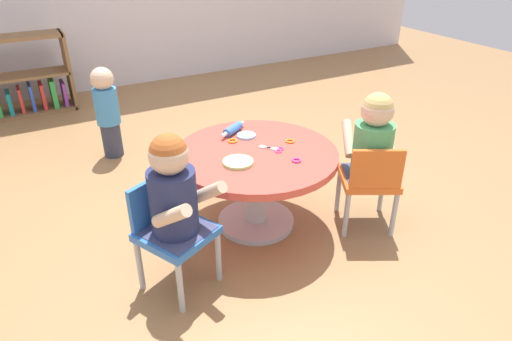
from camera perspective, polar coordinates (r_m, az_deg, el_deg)
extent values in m
plane|color=#9E7247|center=(2.66, 0.00, -6.60)|extent=(10.00, 10.00, 0.00)
cylinder|color=silver|center=(2.65, 0.00, -6.33)|extent=(0.44, 0.44, 0.03)
cylinder|color=silver|center=(2.54, 0.00, -2.69)|extent=(0.12, 0.12, 0.42)
cylinder|color=#D84C3F|center=(2.43, 0.00, 1.99)|extent=(0.88, 0.88, 0.04)
cylinder|color=#B7B7BC|center=(2.06, -9.52, -14.37)|extent=(0.03, 0.03, 0.28)
cylinder|color=#B7B7BC|center=(2.20, -4.76, -10.74)|extent=(0.03, 0.03, 0.28)
cylinder|color=#B7B7BC|center=(2.22, -14.46, -11.45)|extent=(0.03, 0.03, 0.28)
cylinder|color=#B7B7BC|center=(2.35, -9.70, -8.29)|extent=(0.03, 0.03, 0.28)
cube|color=blue|center=(2.11, -9.96, -7.82)|extent=(0.40, 0.40, 0.04)
cube|color=blue|center=(2.12, -12.86, -3.69)|extent=(0.25, 0.14, 0.22)
cube|color=#3F4772|center=(2.10, -9.97, -7.78)|extent=(0.36, 0.36, 0.04)
cylinder|color=navy|center=(2.01, -10.37, -3.86)|extent=(0.21, 0.21, 0.30)
sphere|color=beige|center=(1.90, -10.96, 1.92)|extent=(0.17, 0.17, 0.17)
sphere|color=#B25926|center=(1.89, -10.99, 2.26)|extent=(0.16, 0.16, 0.16)
cylinder|color=beige|center=(1.87, -10.62, -5.67)|extent=(0.14, 0.22, 0.17)
cylinder|color=beige|center=(2.00, -6.19, -2.84)|extent=(0.14, 0.22, 0.17)
cylinder|color=#B7B7BC|center=(2.80, 15.59, -2.42)|extent=(0.03, 0.03, 0.28)
cylinder|color=#B7B7BC|center=(2.74, 10.34, -2.49)|extent=(0.03, 0.03, 0.28)
cylinder|color=#B7B7BC|center=(2.59, 16.99, -5.37)|extent=(0.03, 0.03, 0.28)
cylinder|color=#B7B7BC|center=(2.52, 11.32, -5.53)|extent=(0.03, 0.03, 0.28)
cube|color=orange|center=(2.58, 13.96, -0.93)|extent=(0.41, 0.41, 0.04)
cube|color=orange|center=(2.41, 15.01, 0.14)|extent=(0.25, 0.15, 0.22)
cube|color=#3F4772|center=(2.58, 13.96, -0.89)|extent=(0.36, 0.37, 0.04)
cylinder|color=#4CA566|center=(2.50, 14.41, 2.50)|extent=(0.21, 0.21, 0.30)
sphere|color=beige|center=(2.41, 15.06, 7.33)|extent=(0.17, 0.17, 0.17)
sphere|color=tan|center=(2.41, 15.10, 7.61)|extent=(0.16, 0.16, 0.16)
cylinder|color=beige|center=(2.61, 16.32, 3.92)|extent=(0.15, 0.21, 0.17)
cylinder|color=beige|center=(2.55, 11.58, 3.99)|extent=(0.15, 0.21, 0.17)
cube|color=olive|center=(4.63, -22.59, 11.65)|extent=(0.03, 0.28, 0.70)
cube|color=olive|center=(4.70, -27.20, 6.55)|extent=(0.90, 0.28, 0.03)
cube|color=olive|center=(4.61, -28.13, 10.39)|extent=(0.90, 0.28, 0.02)
cube|color=olive|center=(4.53, -29.12, 14.37)|extent=(0.90, 0.28, 0.03)
cube|color=teal|center=(4.67, -28.63, 7.56)|extent=(0.03, 0.20, 0.20)
cube|color=red|center=(4.67, -27.54, 7.97)|extent=(0.03, 0.20, 0.22)
cube|color=blue|center=(4.66, -26.44, 8.34)|extent=(0.03, 0.20, 0.24)
cube|color=red|center=(4.67, -25.30, 8.57)|extent=(0.03, 0.20, 0.23)
cube|color=green|center=(4.67, -24.21, 8.96)|extent=(0.04, 0.20, 0.26)
cube|color=purple|center=(4.68, -23.04, 9.00)|extent=(0.03, 0.20, 0.22)
cylinder|color=#33384C|center=(3.53, -17.69, 3.78)|extent=(0.14, 0.14, 0.26)
cylinder|color=#3F8CCC|center=(3.44, -18.33, 7.71)|extent=(0.17, 0.17, 0.26)
sphere|color=beige|center=(3.38, -18.85, 10.91)|extent=(0.16, 0.16, 0.16)
cylinder|color=#3F72CC|center=(2.64, -2.95, 5.22)|extent=(0.15, 0.12, 0.05)
cylinder|color=white|center=(2.71, -1.91, 5.90)|extent=(0.05, 0.04, 0.02)
cylinder|color=white|center=(2.56, -4.05, 4.50)|extent=(0.05, 0.04, 0.02)
cube|color=silver|center=(2.45, 1.65, 2.83)|extent=(0.09, 0.08, 0.01)
cube|color=silver|center=(2.45, 1.65, 2.83)|extent=(0.06, 0.11, 0.01)
torus|color=#D83F99|center=(2.45, 3.11, 2.76)|extent=(0.05, 0.05, 0.01)
torus|color=#D83F99|center=(2.42, 2.81, 2.42)|extent=(0.05, 0.05, 0.01)
cylinder|color=#B2E58C|center=(2.30, -2.28, 1.06)|extent=(0.16, 0.16, 0.02)
cylinder|color=#8CCCF2|center=(2.60, -1.24, 4.43)|extent=(0.11, 0.11, 0.01)
torus|color=#D83FA5|center=(2.33, 5.12, 1.29)|extent=(0.05, 0.05, 0.01)
torus|color=orange|center=(2.54, -2.98, 3.75)|extent=(0.06, 0.06, 0.01)
torus|color=orange|center=(2.54, 4.31, 3.71)|extent=(0.05, 0.05, 0.01)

